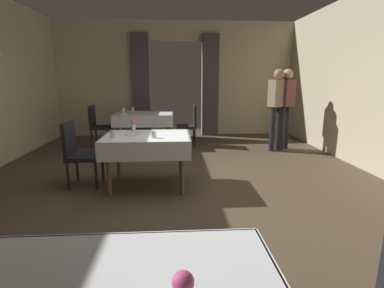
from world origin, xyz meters
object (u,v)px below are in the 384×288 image
(plate_far_c, at_px, (123,114))
(glass_mid_b, at_px, (113,134))
(plate_mid_d, at_px, (133,134))
(dining_table_mid, at_px, (147,142))
(dining_table_far, at_px, (144,117))
(person_waiter_by_doorway, at_px, (286,103))
(chair_far_right, at_px, (190,123))
(chair_far_left, at_px, (98,124))
(chair_mid_left, at_px, (78,151))
(flower_vase_mid, at_px, (133,125))
(glass_mid_c, at_px, (154,135))
(glass_far_a, at_px, (133,110))
(glass_far_b, at_px, (123,110))
(person_diner_standing_aside, at_px, (277,103))

(plate_far_c, bearing_deg, glass_mid_b, -82.94)
(plate_mid_d, bearing_deg, dining_table_mid, -12.38)
(dining_table_far, relative_size, person_waiter_by_doorway, 0.77)
(person_waiter_by_doorway, bearing_deg, chair_far_right, 164.58)
(dining_table_mid, distance_m, chair_far_left, 2.98)
(dining_table_far, distance_m, chair_mid_left, 2.71)
(flower_vase_mid, height_order, plate_far_c, flower_vase_mid)
(chair_far_left, height_order, glass_mid_c, chair_far_left)
(glass_far_a, bearing_deg, glass_mid_c, -77.35)
(glass_far_b, bearing_deg, glass_far_a, 53.02)
(glass_far_b, xyz_separation_m, plate_far_c, (0.04, -0.26, -0.05))
(chair_far_left, xyz_separation_m, glass_mid_b, (0.93, -2.80, 0.28))
(dining_table_mid, relative_size, plate_far_c, 5.61)
(glass_mid_c, bearing_deg, dining_table_far, 98.22)
(dining_table_far, bearing_deg, glass_mid_c, -81.78)
(person_waiter_by_doorway, bearing_deg, plate_far_c, 173.07)
(dining_table_mid, relative_size, glass_mid_c, 13.25)
(chair_mid_left, height_order, person_waiter_by_doorway, person_waiter_by_doorway)
(flower_vase_mid, bearing_deg, glass_mid_c, -56.69)
(dining_table_mid, height_order, person_diner_standing_aside, person_diner_standing_aside)
(chair_mid_left, relative_size, flower_vase_mid, 5.22)
(dining_table_far, relative_size, glass_far_b, 11.36)
(dining_table_mid, distance_m, glass_mid_b, 0.48)
(glass_far_a, distance_m, person_diner_standing_aside, 3.32)
(chair_far_right, bearing_deg, dining_table_mid, -105.84)
(glass_mid_b, relative_size, person_waiter_by_doorway, 0.06)
(glass_mid_c, xyz_separation_m, plate_far_c, (-0.86, 2.67, -0.04))
(dining_table_far, distance_m, plate_far_c, 0.51)
(flower_vase_mid, height_order, glass_mid_b, flower_vase_mid)
(chair_far_left, height_order, glass_far_b, chair_far_left)
(glass_mid_b, height_order, glass_mid_c, glass_mid_b)
(glass_mid_c, distance_m, plate_far_c, 2.81)
(chair_far_right, xyz_separation_m, plate_mid_d, (-0.93, -2.56, 0.24))
(glass_mid_b, bearing_deg, dining_table_mid, 19.48)
(chair_mid_left, height_order, plate_far_c, chair_mid_left)
(chair_mid_left, bearing_deg, chair_far_left, 98.49)
(chair_far_right, bearing_deg, glass_mid_b, -112.98)
(glass_far_a, relative_size, person_waiter_by_doorway, 0.06)
(glass_far_b, bearing_deg, person_waiter_by_doorway, -11.02)
(chair_mid_left, xyz_separation_m, glass_far_b, (0.19, 2.65, 0.29))
(glass_far_b, bearing_deg, dining_table_far, -3.48)
(person_waiter_by_doorway, bearing_deg, glass_mid_c, -139.72)
(dining_table_far, bearing_deg, chair_mid_left, -104.31)
(dining_table_far, distance_m, glass_mid_b, 2.87)
(chair_far_left, bearing_deg, dining_table_far, 3.17)
(chair_mid_left, relative_size, glass_far_b, 7.94)
(chair_far_left, bearing_deg, chair_mid_left, -81.51)
(plate_mid_d, bearing_deg, glass_far_a, 97.99)
(glass_mid_b, xyz_separation_m, plate_far_c, (-0.33, 2.63, -0.04))
(glass_mid_b, bearing_deg, chair_far_right, 67.02)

